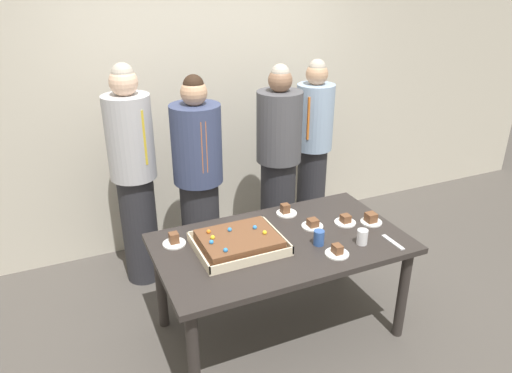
% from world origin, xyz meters
% --- Properties ---
extents(ground_plane, '(12.00, 12.00, 0.00)m').
position_xyz_m(ground_plane, '(0.00, 0.00, 0.00)').
color(ground_plane, '#4C4742').
extents(interior_back_panel, '(8.00, 0.12, 3.00)m').
position_xyz_m(interior_back_panel, '(0.00, 1.60, 1.50)').
color(interior_back_panel, beige).
rests_on(interior_back_panel, ground_plane).
extents(party_table, '(1.63, 0.93, 0.73)m').
position_xyz_m(party_table, '(0.00, 0.00, 0.64)').
color(party_table, '#2D2826').
rests_on(party_table, ground_plane).
extents(sheet_cake, '(0.55, 0.45, 0.11)m').
position_xyz_m(sheet_cake, '(-0.29, 0.03, 0.77)').
color(sheet_cake, beige).
rests_on(sheet_cake, party_table).
extents(plated_slice_near_left, '(0.15, 0.15, 0.06)m').
position_xyz_m(plated_slice_near_left, '(0.52, 0.03, 0.75)').
color(plated_slice_near_left, white).
rests_on(plated_slice_near_left, party_table).
extents(plated_slice_near_right, '(0.15, 0.15, 0.07)m').
position_xyz_m(plated_slice_near_right, '(0.24, -0.29, 0.75)').
color(plated_slice_near_right, white).
rests_on(plated_slice_near_right, party_table).
extents(plated_slice_far_left, '(0.15, 0.15, 0.07)m').
position_xyz_m(plated_slice_far_left, '(0.69, -0.03, 0.75)').
color(plated_slice_far_left, white).
rests_on(plated_slice_far_left, party_table).
extents(plated_slice_far_right, '(0.15, 0.15, 0.06)m').
position_xyz_m(plated_slice_far_right, '(0.28, 0.08, 0.75)').
color(plated_slice_far_right, white).
rests_on(plated_slice_far_right, party_table).
extents(plated_slice_center_front, '(0.15, 0.15, 0.08)m').
position_xyz_m(plated_slice_center_front, '(-0.65, 0.25, 0.75)').
color(plated_slice_center_front, white).
rests_on(plated_slice_center_front, party_table).
extents(plated_slice_center_back, '(0.15, 0.15, 0.08)m').
position_xyz_m(plated_slice_center_back, '(0.21, 0.33, 0.75)').
color(plated_slice_center_back, white).
rests_on(plated_slice_center_back, party_table).
extents(drink_cup_nearest, '(0.07, 0.07, 0.10)m').
position_xyz_m(drink_cup_nearest, '(0.46, -0.24, 0.78)').
color(drink_cup_nearest, white).
rests_on(drink_cup_nearest, party_table).
extents(drink_cup_middle, '(0.07, 0.07, 0.10)m').
position_xyz_m(drink_cup_middle, '(0.20, -0.14, 0.78)').
color(drink_cup_middle, '#2D5199').
rests_on(drink_cup_middle, party_table).
extents(cake_server_utensil, '(0.03, 0.20, 0.01)m').
position_xyz_m(cake_server_utensil, '(0.65, -0.32, 0.73)').
color(cake_server_utensil, silver).
rests_on(cake_server_utensil, party_table).
extents(person_serving_front, '(0.38, 0.38, 1.68)m').
position_xyz_m(person_serving_front, '(-0.28, 0.85, 0.86)').
color(person_serving_front, '#28282D').
rests_on(person_serving_front, ground_plane).
extents(person_green_shirt_behind, '(0.37, 0.37, 1.70)m').
position_xyz_m(person_green_shirt_behind, '(0.43, 0.91, 0.87)').
color(person_green_shirt_behind, '#28282D').
rests_on(person_green_shirt_behind, ground_plane).
extents(person_striped_tie_right, '(0.35, 0.35, 1.77)m').
position_xyz_m(person_striped_tie_right, '(-0.74, 1.05, 0.92)').
color(person_striped_tie_right, '#28282D').
rests_on(person_striped_tie_right, ground_plane).
extents(person_left_edge_reaching, '(0.33, 0.33, 1.68)m').
position_xyz_m(person_left_edge_reaching, '(0.88, 1.11, 0.87)').
color(person_left_edge_reaching, '#28282D').
rests_on(person_left_edge_reaching, ground_plane).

